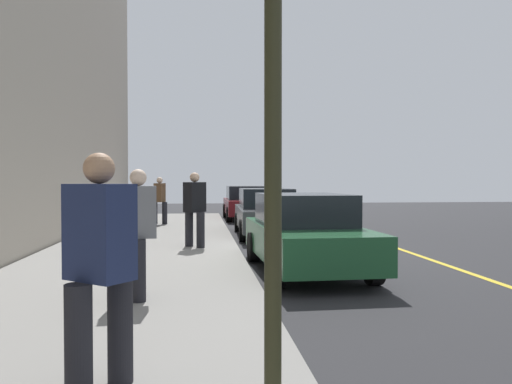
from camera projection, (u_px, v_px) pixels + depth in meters
The scene contains 12 objects.
ground_plane at pixel (288, 261), 11.23m from camera, with size 56.00×56.00×0.00m, color #28282B.
sidewalk at pixel (136, 260), 10.86m from camera, with size 28.00×4.60×0.15m, color gray.
lane_stripe_centre at pixel (426, 258), 11.58m from camera, with size 28.00×0.14×0.01m, color gold.
parked_car_maroon at pixel (245, 203), 23.14m from camera, with size 4.54×1.91×1.51m.
parked_car_charcoal at pixel (266, 212), 16.32m from camera, with size 4.81×1.99×1.51m.
parked_car_green at pixel (305, 233), 9.92m from camera, with size 4.49×2.01×1.51m.
pedestrian_grey_coat at pixel (138, 230), 6.99m from camera, with size 0.59×0.51×1.79m.
pedestrian_black_coat at pixel (195, 207), 12.38m from camera, with size 0.57×0.57×1.82m.
pedestrian_brown_coat at pixel (160, 199), 18.87m from camera, with size 0.54×0.56×1.75m.
pedestrian_navy_coat at pixel (100, 265), 3.91m from camera, with size 0.56×0.59×1.85m.
traffic_light_pole at pixel (273, 2), 3.42m from camera, with size 0.35×0.26×4.18m.
rolling_suitcase at pixel (153, 216), 18.43m from camera, with size 0.34×0.22×0.99m.
Camera 1 is at (11.04, -1.94, 1.79)m, focal length 35.62 mm.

